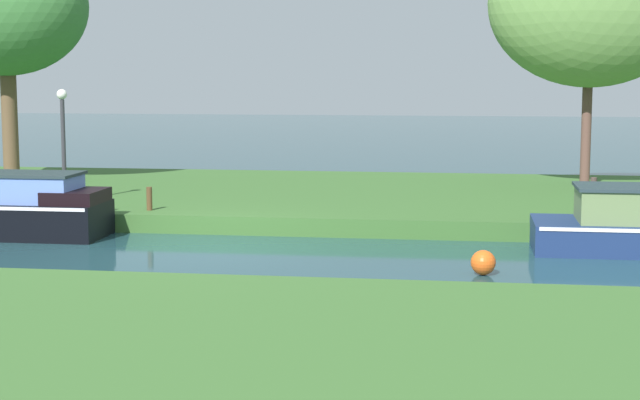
{
  "coord_description": "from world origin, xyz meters",
  "views": [
    {
      "loc": [
        5.07,
        -18.84,
        3.5
      ],
      "look_at": [
        2.15,
        1.2,
        0.9
      ],
      "focal_mm": 56.92,
      "sensor_mm": 36.0,
      "label": 1
    }
  ],
  "objects_px": {
    "willow_tree_centre": "(592,3)",
    "mooring_post_near": "(149,199)",
    "willow_tree_left": "(3,7)",
    "lamp_post": "(63,131)",
    "mooring_post_far": "(593,198)",
    "channel_buoy": "(483,263)"
  },
  "relations": [
    {
      "from": "willow_tree_left",
      "to": "mooring_post_far",
      "type": "relative_size",
      "value": 7.57
    },
    {
      "from": "willow_tree_left",
      "to": "mooring_post_near",
      "type": "distance_m",
      "value": 8.59
    },
    {
      "from": "willow_tree_centre",
      "to": "mooring_post_near",
      "type": "bearing_deg",
      "value": -150.2
    },
    {
      "from": "lamp_post",
      "to": "channel_buoy",
      "type": "height_order",
      "value": "lamp_post"
    },
    {
      "from": "mooring_post_near",
      "to": "mooring_post_far",
      "type": "distance_m",
      "value": 9.6
    },
    {
      "from": "mooring_post_far",
      "to": "channel_buoy",
      "type": "distance_m",
      "value": 4.84
    },
    {
      "from": "lamp_post",
      "to": "mooring_post_near",
      "type": "height_order",
      "value": "lamp_post"
    },
    {
      "from": "willow_tree_left",
      "to": "lamp_post",
      "type": "height_order",
      "value": "willow_tree_left"
    },
    {
      "from": "mooring_post_near",
      "to": "willow_tree_left",
      "type": "bearing_deg",
      "value": 139.21
    },
    {
      "from": "lamp_post",
      "to": "channel_buoy",
      "type": "xyz_separation_m",
      "value": [
        9.65,
        -5.15,
        -1.88
      ]
    },
    {
      "from": "willow_tree_centre",
      "to": "mooring_post_far",
      "type": "bearing_deg",
      "value": -94.89
    },
    {
      "from": "willow_tree_centre",
      "to": "mooring_post_near",
      "type": "relative_size",
      "value": 13.43
    },
    {
      "from": "willow_tree_left",
      "to": "lamp_post",
      "type": "xyz_separation_m",
      "value": [
        3.17,
        -3.83,
        -3.09
      ]
    },
    {
      "from": "willow_tree_centre",
      "to": "channel_buoy",
      "type": "bearing_deg",
      "value": -105.69
    },
    {
      "from": "lamp_post",
      "to": "willow_tree_centre",
      "type": "bearing_deg",
      "value": 21.23
    },
    {
      "from": "willow_tree_centre",
      "to": "mooring_post_far",
      "type": "xyz_separation_m",
      "value": [
        -0.49,
        -5.78,
        -4.38
      ]
    },
    {
      "from": "mooring_post_near",
      "to": "mooring_post_far",
      "type": "xyz_separation_m",
      "value": [
        9.6,
        0.0,
        0.18
      ]
    },
    {
      "from": "mooring_post_near",
      "to": "willow_tree_centre",
      "type": "bearing_deg",
      "value": 29.8
    },
    {
      "from": "willow_tree_left",
      "to": "channel_buoy",
      "type": "relative_size",
      "value": 15.5
    },
    {
      "from": "mooring_post_near",
      "to": "mooring_post_far",
      "type": "relative_size",
      "value": 0.59
    },
    {
      "from": "willow_tree_left",
      "to": "willow_tree_centre",
      "type": "xyz_separation_m",
      "value": [
        15.63,
        1.01,
        0.03
      ]
    },
    {
      "from": "willow_tree_centre",
      "to": "lamp_post",
      "type": "height_order",
      "value": "willow_tree_centre"
    }
  ]
}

